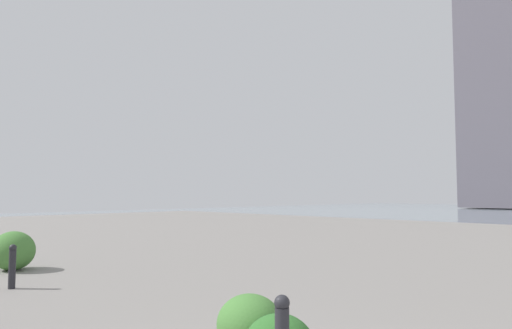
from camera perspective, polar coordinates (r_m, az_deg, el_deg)
bollard_mid at (r=9.47m, az=-28.14°, el=-11.06°), size 0.13×0.13×0.79m
shrub_low at (r=5.09m, az=-0.74°, el=-19.39°), size 0.75×0.67×0.64m
shrub_wide at (r=11.70m, az=-28.06°, el=-9.47°), size 1.02×0.91×0.86m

